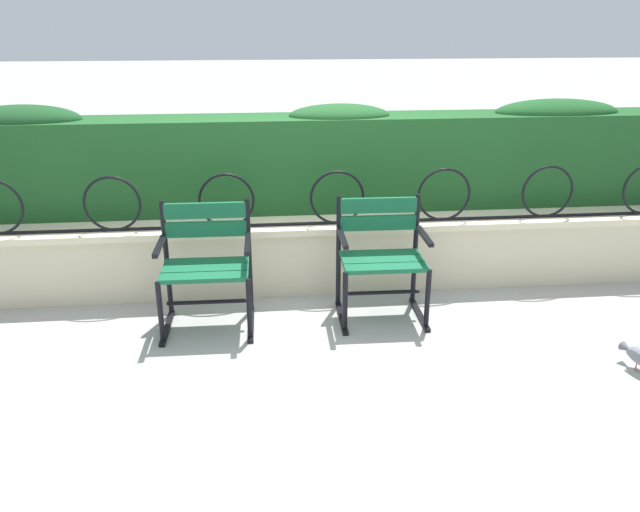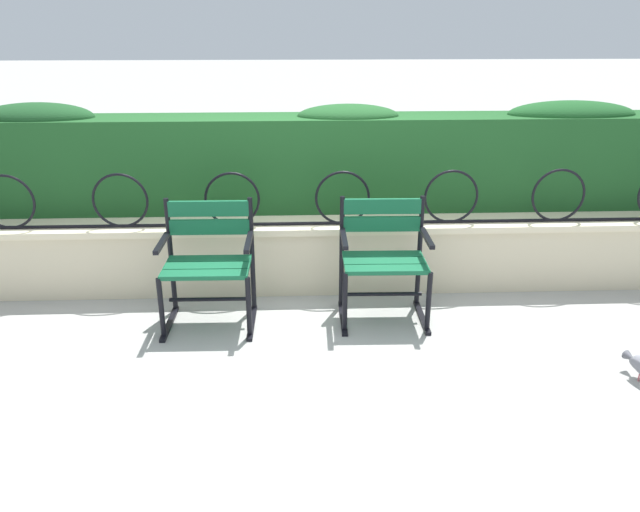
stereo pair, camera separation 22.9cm
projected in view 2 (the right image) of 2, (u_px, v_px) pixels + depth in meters
name	position (u px, v px, depth m)	size (l,w,h in m)	color
ground_plane	(320.00, 334.00, 4.30)	(60.00, 60.00, 0.00)	#9E9E99
stone_wall	(316.00, 254.00, 4.96)	(7.80, 0.41, 0.55)	beige
iron_arch_fence	(291.00, 202.00, 4.72)	(7.25, 0.02, 0.42)	black
hedge_row	(315.00, 159.00, 5.11)	(7.64, 0.48, 0.87)	#1E5123
park_chair_left	(208.00, 260.00, 4.34)	(0.63, 0.53, 0.86)	#145B38
park_chair_right	(383.00, 256.00, 4.42)	(0.62, 0.53, 0.85)	#145B38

